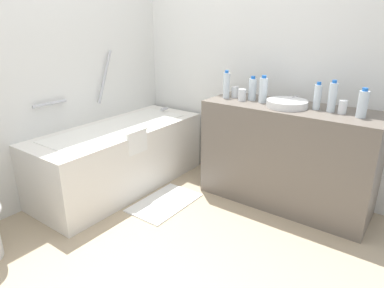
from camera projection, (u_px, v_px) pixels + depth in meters
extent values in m
plane|color=tan|center=(149.00, 243.00, 2.47)|extent=(3.83, 3.83, 0.00)
cube|color=silver|center=(32.00, 68.00, 2.75)|extent=(3.23, 0.10, 2.31)
cube|color=silver|center=(251.00, 62.00, 3.18)|extent=(0.10, 2.74, 2.31)
cube|color=white|center=(121.00, 157.00, 3.23)|extent=(1.68, 0.66, 0.59)
cube|color=white|center=(119.00, 131.00, 3.14)|extent=(1.38, 0.48, 0.09)
cylinder|color=#B6B6BB|center=(164.00, 109.00, 3.61)|extent=(0.09, 0.03, 0.03)
cylinder|color=#B6B6BB|center=(105.00, 77.00, 3.26)|extent=(0.21, 0.03, 0.49)
cylinder|color=#B6B6BB|center=(50.00, 104.00, 2.86)|extent=(0.31, 0.03, 0.03)
cube|color=white|center=(137.00, 142.00, 2.90)|extent=(0.22, 0.03, 0.20)
cube|color=#6B6056|center=(286.00, 156.00, 2.90)|extent=(0.52, 1.41, 0.86)
cylinder|color=white|center=(287.00, 104.00, 2.71)|extent=(0.32, 0.32, 0.06)
cylinder|color=silver|center=(296.00, 99.00, 2.87)|extent=(0.02, 0.02, 0.05)
cylinder|color=silver|center=(294.00, 97.00, 2.82)|extent=(0.09, 0.02, 0.02)
cylinder|color=silver|center=(303.00, 101.00, 2.84)|extent=(0.03, 0.03, 0.04)
cylinder|color=silver|center=(289.00, 99.00, 2.90)|extent=(0.03, 0.03, 0.04)
cylinder|color=silver|center=(317.00, 97.00, 2.62)|extent=(0.06, 0.06, 0.19)
cylinder|color=blue|center=(319.00, 83.00, 2.58)|extent=(0.03, 0.03, 0.02)
cylinder|color=silver|center=(332.00, 98.00, 2.55)|extent=(0.06, 0.06, 0.22)
cylinder|color=blue|center=(335.00, 81.00, 2.51)|extent=(0.03, 0.03, 0.02)
cylinder|color=silver|center=(263.00, 90.00, 2.85)|extent=(0.07, 0.07, 0.20)
cylinder|color=blue|center=(264.00, 77.00, 2.81)|extent=(0.04, 0.04, 0.02)
cylinder|color=silver|center=(363.00, 104.00, 2.40)|extent=(0.07, 0.07, 0.19)
cylinder|color=blue|center=(365.00, 89.00, 2.36)|extent=(0.04, 0.04, 0.02)
cylinder|color=silver|center=(252.00, 90.00, 2.93)|extent=(0.07, 0.07, 0.19)
cylinder|color=blue|center=(253.00, 77.00, 2.89)|extent=(0.04, 0.04, 0.02)
cylinder|color=silver|center=(226.00, 86.00, 3.00)|extent=(0.06, 0.06, 0.22)
cylinder|color=blue|center=(227.00, 72.00, 2.96)|extent=(0.03, 0.03, 0.02)
cylinder|color=white|center=(235.00, 92.00, 3.05)|extent=(0.06, 0.06, 0.10)
cylinder|color=white|center=(343.00, 107.00, 2.51)|extent=(0.06, 0.06, 0.10)
cylinder|color=white|center=(242.00, 95.00, 2.92)|extent=(0.07, 0.07, 0.10)
cube|color=white|center=(165.00, 203.00, 3.00)|extent=(0.63, 0.39, 0.01)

